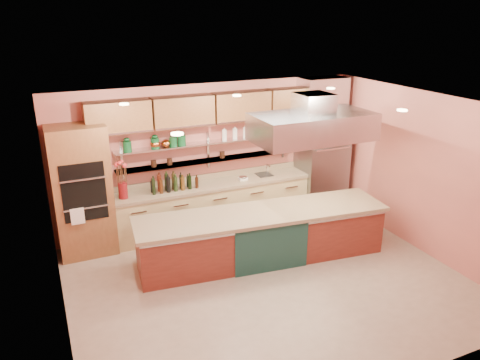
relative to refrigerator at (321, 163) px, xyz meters
name	(u,v)px	position (x,y,z in m)	size (l,w,h in m)	color
floor	(268,282)	(-2.35, -2.14, -1.06)	(6.00, 5.00, 0.02)	tan
ceiling	(272,107)	(-2.35, -2.14, 1.75)	(6.00, 5.00, 0.02)	black
wall_back	(210,155)	(-2.35, 0.36, 0.35)	(6.00, 0.04, 2.80)	#C96B5F
wall_front	(382,285)	(-2.35, -4.64, 0.35)	(6.00, 0.04, 2.80)	#C96B5F
wall_left	(55,238)	(-5.35, -2.14, 0.35)	(0.04, 5.00, 2.80)	#C96B5F
wall_right	(423,173)	(0.65, -2.14, 0.35)	(0.04, 5.00, 2.80)	#C96B5F
oven_stack	(83,192)	(-4.80, 0.04, 0.10)	(0.95, 0.64, 2.30)	brown
refrigerator	(321,163)	(0.00, 0.00, 0.00)	(0.95, 0.72, 2.10)	gray
back_counter	(214,206)	(-2.40, 0.06, -0.58)	(3.84, 0.64, 0.93)	tan
wall_shelf_lower	(210,160)	(-2.40, 0.23, 0.30)	(3.60, 0.26, 0.03)	silver
wall_shelf_upper	(210,142)	(-2.40, 0.23, 0.65)	(3.60, 0.26, 0.03)	silver
upper_cabinets	(213,109)	(-2.35, 0.18, 1.30)	(4.60, 0.36, 0.55)	brown
range_hood	(313,127)	(-1.20, -1.42, 1.20)	(2.00, 1.00, 0.45)	silver
ceiling_downlights	(265,106)	(-2.35, -1.94, 1.72)	(4.00, 2.80, 0.02)	#FFE5A5
island	(262,235)	(-2.10, -1.42, -0.61)	(4.19, 0.91, 0.87)	maroon
flower_vase	(123,191)	(-4.13, 0.01, 0.02)	(0.16, 0.16, 0.29)	maroon
oil_bottle_cluster	(175,183)	(-3.18, 0.01, 0.03)	(0.93, 0.27, 0.30)	black
kitchen_scale	(243,178)	(-1.81, 0.01, -0.08)	(0.16, 0.12, 0.09)	white
bar_faucet	(267,169)	(-1.24, 0.11, -0.01)	(0.03, 0.03, 0.22)	silver
copper_kettle	(166,143)	(-3.25, 0.23, 0.73)	(0.17, 0.17, 0.13)	#C4622D
green_canister	(173,141)	(-3.11, 0.23, 0.75)	(0.14, 0.14, 0.17)	#0F4922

